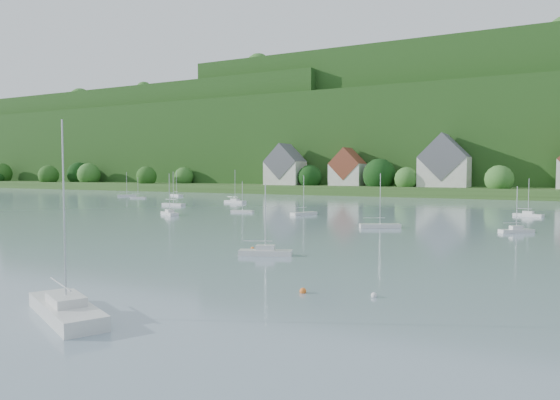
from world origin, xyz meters
name	(u,v)px	position (x,y,z in m)	size (l,w,h in m)	color
far_shore_strip	(436,190)	(0.00, 200.00, 1.50)	(600.00, 60.00, 3.00)	#304F1D
forested_ridge	(468,140)	(0.39, 268.57, 22.89)	(620.00, 181.22, 69.89)	#184115
village_building_0	(285,168)	(-55.00, 187.00, 9.51)	(14.00, 10.40, 16.00)	beige
village_building_1	(347,170)	(-30.00, 189.00, 8.75)	(12.00, 9.36, 14.00)	beige
village_building_2	(444,165)	(5.00, 188.00, 10.27)	(16.00, 11.44, 18.00)	beige
near_sailboat_3	(265,251)	(14.12, 50.08, 0.41)	(5.45, 3.34, 7.13)	silver
near_sailboat_4	(66,308)	(15.14, 25.27, 0.54)	(8.53, 5.73, 11.27)	silver
mooring_buoy_1	(374,297)	(29.12, 38.31, 0.00)	(0.42, 0.42, 0.42)	silver
mooring_buoy_2	(303,293)	(24.43, 37.16, 0.00)	(0.48, 0.48, 0.48)	orange
mooring_buoy_3	(252,250)	(11.02, 52.73, 0.00)	(0.41, 0.41, 0.41)	orange
far_sailboat_cluster	(416,209)	(12.91, 117.08, 0.37)	(198.84, 72.54, 8.71)	silver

